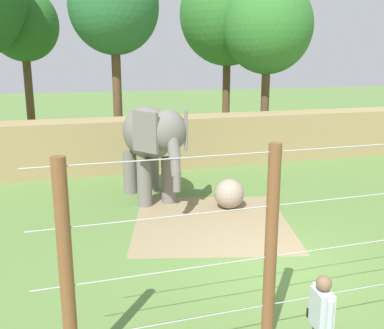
{
  "coord_description": "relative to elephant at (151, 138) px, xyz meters",
  "views": [
    {
      "loc": [
        -4.62,
        -8.11,
        4.55
      ],
      "look_at": [
        -0.7,
        4.48,
        1.4
      ],
      "focal_mm": 40.62,
      "sensor_mm": 36.0,
      "label": 1
    }
  ],
  "objects": [
    {
      "name": "ground_plane",
      "position": [
        1.75,
        -5.58,
        -2.1
      ],
      "size": [
        120.0,
        120.0,
        0.0
      ],
      "primitive_type": "plane",
      "color": "#5B7F3D"
    },
    {
      "name": "tree_far_right",
      "position": [
        0.04,
        8.02,
        4.9
      ],
      "size": [
        4.25,
        4.25,
        9.29
      ],
      "color": "brown",
      "rests_on": "ground"
    },
    {
      "name": "tree_far_left",
      "position": [
        7.76,
        7.36,
        4.15
      ],
      "size": [
        4.59,
        4.59,
        8.69
      ],
      "color": "brown",
      "rests_on": "ground"
    },
    {
      "name": "cable_fence",
      "position": [
        1.71,
        -7.88,
        -0.42
      ],
      "size": [
        10.3,
        0.2,
        3.34
      ],
      "color": "brown",
      "rests_on": "ground"
    },
    {
      "name": "tree_right_of_centre",
      "position": [
        -4.27,
        12.26,
        4.3
      ],
      "size": [
        3.73,
        3.73,
        8.43
      ],
      "color": "brown",
      "rests_on": "ground"
    },
    {
      "name": "embankment_wall",
      "position": [
        1.75,
        4.57,
        -1.01
      ],
      "size": [
        36.0,
        1.8,
        2.17
      ],
      "primitive_type": "cube",
      "color": "tan",
      "rests_on": "ground"
    },
    {
      "name": "tree_left_of_centre",
      "position": [
        6.67,
        10.19,
        4.98
      ],
      "size": [
        5.39,
        5.39,
        9.94
      ],
      "color": "brown",
      "rests_on": "ground"
    },
    {
      "name": "zookeeper",
      "position": [
        0.49,
        -9.03,
        -1.17
      ],
      "size": [
        0.27,
        0.59,
        1.67
      ],
      "color": "#33384C",
      "rests_on": "ground"
    },
    {
      "name": "enrichment_ball",
      "position": [
        2.15,
        -1.52,
        -1.63
      ],
      "size": [
        0.94,
        0.94,
        0.94
      ],
      "primitive_type": "sphere",
      "color": "gray",
      "rests_on": "ground"
    },
    {
      "name": "dirt_patch",
      "position": [
        1.2,
        -2.52,
        -2.09
      ],
      "size": [
        5.49,
        5.72,
        0.01
      ],
      "primitive_type": "cube",
      "rotation": [
        0.0,
        0.0,
        -0.27
      ],
      "color": "#937F5B",
      "rests_on": "ground"
    },
    {
      "name": "elephant",
      "position": [
        0.0,
        0.0,
        0.0
      ],
      "size": [
        2.0,
        4.26,
        3.17
      ],
      "color": "slate",
      "rests_on": "ground"
    }
  ]
}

